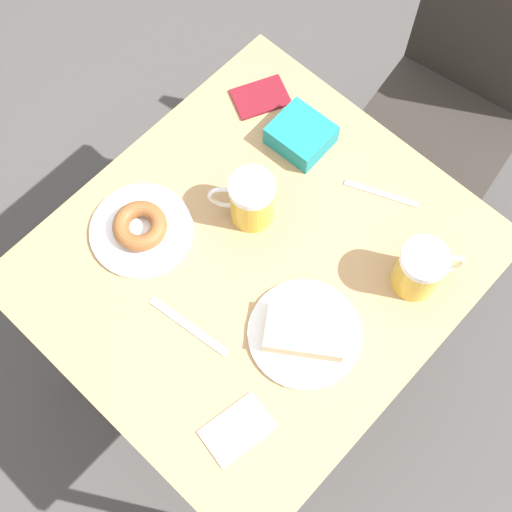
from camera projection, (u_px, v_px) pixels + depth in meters
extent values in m
plane|color=#474442|center=(256.00, 350.00, 2.18)|extent=(8.00, 8.00, 0.00)
cube|color=tan|center=(256.00, 262.00, 1.52)|extent=(0.80, 0.89, 0.03)
cylinder|color=black|center=(48.00, 332.00, 1.84)|extent=(0.04, 0.04, 0.70)
cylinder|color=black|center=(260.00, 137.00, 2.07)|extent=(0.04, 0.04, 0.70)
cylinder|color=black|center=(459.00, 297.00, 1.88)|extent=(0.04, 0.04, 0.70)
cube|color=#2D2823|center=(435.00, 133.00, 1.95)|extent=(0.45, 0.45, 0.02)
cube|color=#2D2823|center=(494.00, 29.00, 1.78)|extent=(0.40, 0.09, 0.46)
cylinder|color=#2D2823|center=(338.00, 188.00, 2.15)|extent=(0.03, 0.03, 0.45)
cylinder|color=#2D2823|center=(440.00, 249.00, 2.07)|extent=(0.03, 0.03, 0.45)
cylinder|color=#2D2823|center=(397.00, 108.00, 2.26)|extent=(0.03, 0.03, 0.45)
cylinder|color=#2D2823|center=(496.00, 162.00, 2.18)|extent=(0.03, 0.03, 0.45)
cylinder|color=white|center=(305.00, 334.00, 1.44)|extent=(0.23, 0.23, 0.01)
cube|color=#D1B27F|center=(305.00, 330.00, 1.42)|extent=(0.19, 0.17, 0.04)
cylinder|color=white|center=(141.00, 230.00, 1.53)|extent=(0.22, 0.22, 0.01)
torus|color=brown|center=(140.00, 226.00, 1.51)|extent=(0.12, 0.12, 0.04)
cylinder|color=gold|center=(252.00, 202.00, 1.50)|extent=(0.10, 0.10, 0.11)
cylinder|color=white|center=(252.00, 187.00, 1.44)|extent=(0.10, 0.10, 0.02)
torus|color=silver|center=(227.00, 198.00, 1.49)|extent=(0.07, 0.06, 0.08)
cylinder|color=gold|center=(418.00, 271.00, 1.44)|extent=(0.10, 0.10, 0.11)
cylinder|color=white|center=(425.00, 259.00, 1.38)|extent=(0.10, 0.10, 0.02)
torus|color=silver|center=(445.00, 265.00, 1.44)|extent=(0.06, 0.07, 0.08)
cube|color=white|center=(237.00, 429.00, 1.37)|extent=(0.11, 0.14, 0.00)
cube|color=silver|center=(381.00, 194.00, 1.57)|extent=(0.16, 0.08, 0.00)
cube|color=silver|center=(189.00, 327.00, 1.45)|extent=(0.20, 0.04, 0.00)
cube|color=maroon|center=(260.00, 97.00, 1.66)|extent=(0.13, 0.15, 0.01)
cube|color=teal|center=(301.00, 135.00, 1.60)|extent=(0.13, 0.12, 0.06)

